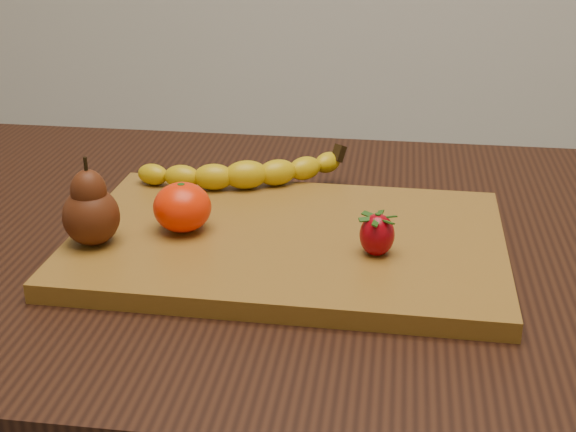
# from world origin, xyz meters

# --- Properties ---
(table) EXTENTS (1.00, 0.70, 0.76)m
(table) POSITION_xyz_m (0.00, 0.00, 0.66)
(table) COLOR black
(table) RESTS_ON ground
(cutting_board) EXTENTS (0.45, 0.31, 0.02)m
(cutting_board) POSITION_xyz_m (0.09, -0.04, 0.77)
(cutting_board) COLOR brown
(cutting_board) RESTS_ON table
(banana) EXTENTS (0.22, 0.13, 0.03)m
(banana) POSITION_xyz_m (0.02, 0.08, 0.80)
(banana) COLOR #D2B009
(banana) RESTS_ON cutting_board
(pear) EXTENTS (0.07, 0.07, 0.09)m
(pear) POSITION_xyz_m (-0.11, -0.09, 0.83)
(pear) COLOR #4F200C
(pear) RESTS_ON cutting_board
(mandarin) EXTENTS (0.07, 0.07, 0.05)m
(mandarin) POSITION_xyz_m (-0.02, -0.05, 0.81)
(mandarin) COLOR #FB2902
(mandarin) RESTS_ON cutting_board
(strawberry) EXTENTS (0.05, 0.05, 0.04)m
(strawberry) POSITION_xyz_m (0.18, -0.07, 0.80)
(strawberry) COLOR #95040D
(strawberry) RESTS_ON cutting_board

